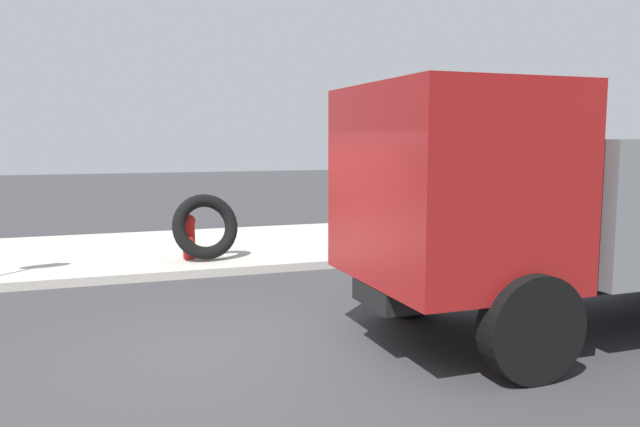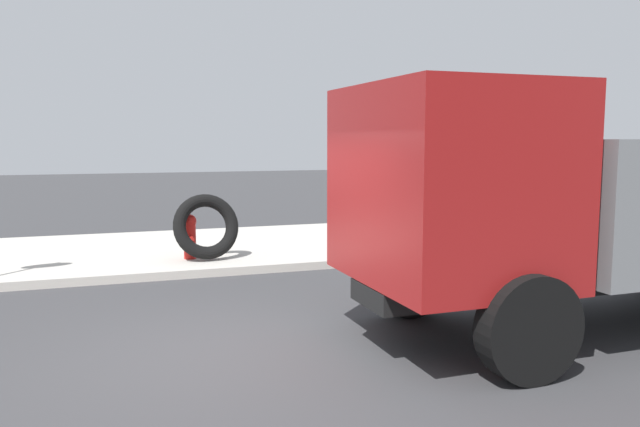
{
  "view_description": "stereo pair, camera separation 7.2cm",
  "coord_description": "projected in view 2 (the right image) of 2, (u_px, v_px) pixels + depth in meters",
  "views": [
    {
      "loc": [
        -1.18,
        -6.78,
        2.4
      ],
      "look_at": [
        2.06,
        2.54,
        1.23
      ],
      "focal_mm": 35.23,
      "sensor_mm": 36.0,
      "label": 1
    },
    {
      "loc": [
        -1.11,
        -6.8,
        2.4
      ],
      "look_at": [
        2.06,
        2.54,
        1.23
      ],
      "focal_mm": 35.23,
      "sensor_mm": 36.0,
      "label": 2
    }
  ],
  "objects": [
    {
      "name": "dump_truck_gray",
      "position": [
        607.0,
        202.0,
        7.91
      ],
      "size": [
        7.04,
        2.88,
        3.0
      ],
      "color": "slate",
      "rests_on": "ground"
    },
    {
      "name": "fire_hydrant",
      "position": [
        190.0,
        235.0,
        11.84
      ],
      "size": [
        0.27,
        0.6,
        0.85
      ],
      "color": "red",
      "rests_on": "sidewalk_curb"
    },
    {
      "name": "loose_tire",
      "position": [
        206.0,
        227.0,
        11.72
      ],
      "size": [
        1.29,
        0.69,
        1.26
      ],
      "primitive_type": "torus",
      "rotation": [
        1.28,
        0.0,
        0.09
      ],
      "color": "black",
      "rests_on": "sidewalk_curb"
    },
    {
      "name": "ground_plane",
      "position": [
        219.0,
        355.0,
        7.03
      ],
      "size": [
        80.0,
        80.0,
        0.0
      ],
      "primitive_type": "plane",
      "color": "#38383A"
    },
    {
      "name": "sidewalk_curb",
      "position": [
        166.0,
        251.0,
        13.14
      ],
      "size": [
        36.0,
        5.0,
        0.15
      ],
      "primitive_type": "cube",
      "color": "#BCB7AD",
      "rests_on": "ground"
    }
  ]
}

